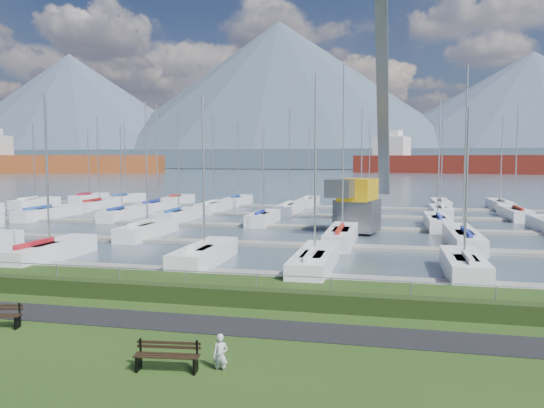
# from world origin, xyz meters

# --- Properties ---
(path) EXTENTS (160.00, 2.00, 0.04)m
(path) POSITION_xyz_m (0.00, -3.00, 0.01)
(path) COLOR black
(path) RESTS_ON grass
(water) EXTENTS (800.00, 540.00, 0.20)m
(water) POSITION_xyz_m (0.00, 260.00, -0.40)
(water) COLOR #3E4E5B
(hedge) EXTENTS (80.00, 0.70, 0.70)m
(hedge) POSITION_xyz_m (0.00, -0.40, 0.35)
(hedge) COLOR #203012
(hedge) RESTS_ON grass
(fence) EXTENTS (80.00, 0.04, 0.04)m
(fence) POSITION_xyz_m (0.00, 0.00, 1.20)
(fence) COLOR #94979C
(fence) RESTS_ON grass
(foothill) EXTENTS (900.00, 80.00, 12.00)m
(foothill) POSITION_xyz_m (0.00, 330.00, 6.00)
(foothill) COLOR #445464
(foothill) RESTS_ON water
(mountains) EXTENTS (1190.00, 360.00, 115.00)m
(mountains) POSITION_xyz_m (7.35, 404.62, 46.68)
(mountains) COLOR #3D4859
(mountains) RESTS_ON water
(docks) EXTENTS (90.00, 41.60, 0.25)m
(docks) POSITION_xyz_m (0.00, 26.00, -0.22)
(docks) COLOR slate
(docks) RESTS_ON water
(bench_right) EXTENTS (1.84, 0.62, 0.85)m
(bench_right) POSITION_xyz_m (1.27, -7.10, 0.42)
(bench_right) COLOR black
(bench_right) RESTS_ON grass
(person) EXTENTS (0.43, 0.28, 1.16)m
(person) POSITION_xyz_m (2.68, -6.75, 0.58)
(person) COLOR #BBBAC2
(person) RESTS_ON grass
(crane) EXTENTS (5.03, 13.43, 22.35)m
(crane) POSITION_xyz_m (5.09, 24.84, 5.33)
(crane) COLOR #53565A
(crane) RESTS_ON water
(cargo_ship_west) EXTENTS (87.73, 40.57, 21.50)m
(cargo_ship_west) POSITION_xyz_m (-135.90, 184.22, 3.68)
(cargo_ship_west) COLOR brown
(cargo_ship_west) RESTS_ON water
(cargo_ship_mid) EXTENTS (103.66, 45.36, 21.50)m
(cargo_ship_mid) POSITION_xyz_m (38.58, 221.66, 3.51)
(cargo_ship_mid) COLOR maroon
(cargo_ship_mid) RESTS_ON water
(sailboat_fleet) EXTENTS (75.46, 49.14, 13.29)m
(sailboat_fleet) POSITION_xyz_m (-2.08, 28.66, 5.34)
(sailboat_fleet) COLOR #1F4B9F
(sailboat_fleet) RESTS_ON water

